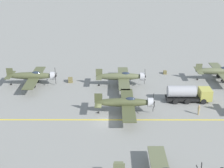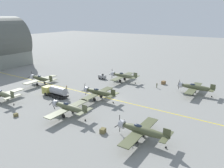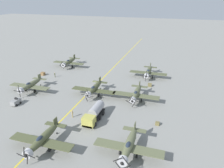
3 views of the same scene
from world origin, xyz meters
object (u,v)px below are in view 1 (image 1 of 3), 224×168
(airplane_mid_center, at_px, (126,103))
(supply_crate_mid_lane, at_px, (70,80))
(airplane_far_left, at_px, (220,71))
(ground_crew_walking, at_px, (199,109))
(airplane_near_left, at_px, (33,76))
(airplane_mid_left, at_px, (122,77))
(supply_crate_by_tanker, at_px, (165,72))
(fuel_tanker, at_px, (189,94))

(airplane_mid_center, relative_size, supply_crate_mid_lane, 10.86)
(airplane_far_left, bearing_deg, ground_crew_walking, -36.55)
(airplane_far_left, height_order, airplane_mid_center, airplane_mid_center)
(airplane_near_left, bearing_deg, supply_crate_mid_lane, 103.89)
(airplane_mid_left, relative_size, supply_crate_by_tanker, 14.22)
(airplane_mid_left, relative_size, ground_crew_walking, 6.82)
(airplane_mid_left, height_order, fuel_tanker, airplane_mid_left)
(airplane_mid_center, bearing_deg, airplane_mid_left, 178.68)
(fuel_tanker, bearing_deg, airplane_mid_left, -120.05)
(airplane_near_left, height_order, supply_crate_by_tanker, airplane_near_left)
(airplane_mid_center, distance_m, fuel_tanker, 12.38)
(airplane_far_left, xyz_separation_m, supply_crate_mid_lane, (1.06, -31.06, -1.55))
(airplane_near_left, xyz_separation_m, supply_crate_by_tanker, (-6.34, 27.51, -1.66))
(airplane_near_left, relative_size, fuel_tanker, 1.50)
(airplane_mid_center, height_order, fuel_tanker, airplane_mid_center)
(airplane_mid_center, bearing_deg, fuel_tanker, 108.97)
(airplane_far_left, bearing_deg, airplane_mid_center, -62.23)
(ground_crew_walking, height_order, supply_crate_mid_lane, ground_crew_walking)
(airplane_far_left, distance_m, supply_crate_mid_lane, 31.11)
(supply_crate_by_tanker, relative_size, supply_crate_mid_lane, 0.76)
(airplane_mid_center, distance_m, airplane_near_left, 21.66)
(airplane_far_left, xyz_separation_m, airplane_near_left, (2.71, -38.31, -0.00))
(airplane_near_left, bearing_deg, ground_crew_walking, 69.07)
(airplane_far_left, xyz_separation_m, ground_crew_walking, (14.93, -8.12, -1.05))
(fuel_tanker, height_order, ground_crew_walking, fuel_tanker)
(supply_crate_by_tanker, distance_m, supply_crate_mid_lane, 20.79)
(airplane_far_left, height_order, ground_crew_walking, airplane_far_left)
(airplane_near_left, relative_size, supply_crate_mid_lane, 10.86)
(airplane_mid_left, bearing_deg, ground_crew_walking, 53.22)
(airplane_mid_left, relative_size, supply_crate_mid_lane, 10.86)
(airplane_near_left, xyz_separation_m, ground_crew_walking, (12.22, 30.19, -1.05))
(airplane_mid_center, height_order, ground_crew_walking, airplane_mid_center)
(airplane_far_left, bearing_deg, supply_crate_mid_lane, -96.06)
(airplane_mid_center, relative_size, airplane_near_left, 1.00)
(airplane_near_left, height_order, supply_crate_mid_lane, airplane_near_left)
(airplane_mid_center, bearing_deg, ground_crew_walking, 85.10)
(ground_crew_walking, bearing_deg, airplane_near_left, -112.04)
(fuel_tanker, distance_m, supply_crate_by_tanker, 13.74)
(airplane_near_left, xyz_separation_m, supply_crate_mid_lane, (-1.64, 7.25, -1.55))
(airplane_mid_center, bearing_deg, airplane_near_left, -126.15)
(airplane_mid_center, bearing_deg, supply_crate_mid_lane, -144.09)
(airplane_far_left, relative_size, airplane_mid_left, 1.00)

